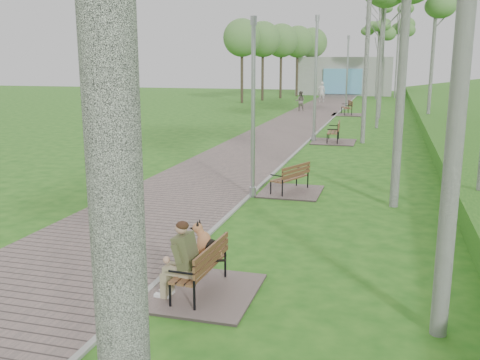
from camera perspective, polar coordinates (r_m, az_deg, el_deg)
The scene contains 15 objects.
ground at distance 10.37m, azimuth -4.83°, elevation -7.25°, with size 120.00×120.00×0.00m, color #225D17.
walkway at distance 31.27m, azimuth 5.98°, elevation 6.04°, with size 3.50×67.00×0.04m, color #6A5B56.
kerb at distance 31.02m, azimuth 9.19°, elevation 5.91°, with size 0.10×67.00×0.05m, color #999993.
building_north at distance 60.33m, azimuth 11.11°, elevation 10.84°, with size 10.00×5.20×4.00m.
bench_main at distance 8.30m, azimuth -4.79°, elevation -9.50°, with size 1.63×1.82×1.43m.
bench_second at distance 14.67m, azimuth 5.35°, elevation -0.63°, with size 1.60×1.78×0.98m.
bench_third at distance 24.13m, azimuth 9.90°, elevation 4.49°, with size 1.87×2.07×1.15m.
bench_far at distance 36.86m, azimuth 11.30°, elevation 7.16°, with size 1.93×2.15×1.19m.
lamp_post_near at distance 13.78m, azimuth 1.41°, elevation 6.89°, with size 0.18×0.18×4.61m.
lamp_post_second at distance 24.14m, azimuth 8.04°, elevation 10.14°, with size 0.21×0.21×5.47m.
lamp_post_third at distance 40.29m, azimuth 11.34°, elevation 10.83°, with size 0.21×0.21×5.34m.
pedestrian_near at distance 48.20m, azimuth 8.69°, elevation 9.27°, with size 0.66×0.43×1.81m, color silver.
pedestrian_far at distance 39.11m, azimuth 6.43°, elevation 8.35°, with size 0.70×0.55×1.45m, color gray.
birch_distant_a at distance 53.57m, azimuth 14.68°, elevation 16.16°, with size 2.58×2.58×9.28m.
birch_distant_b at distance 55.97m, azimuth 16.63°, elevation 15.96°, with size 2.73×2.73×9.38m.
Camera 1 is at (3.46, -9.13, 3.50)m, focal length 40.00 mm.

